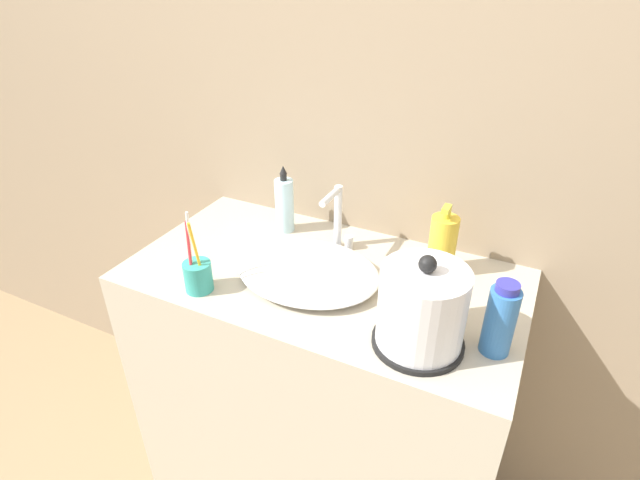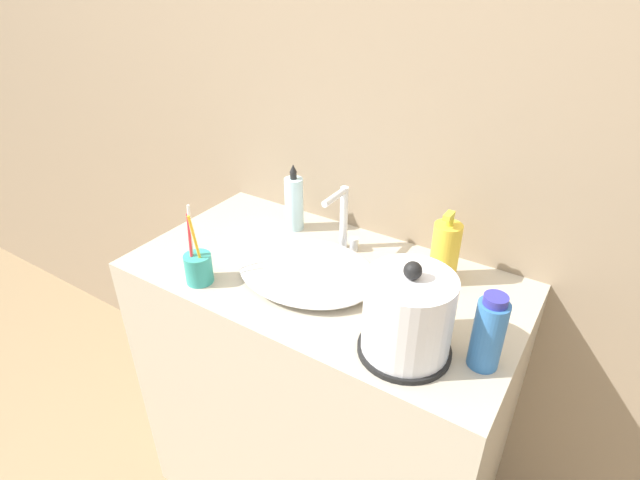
{
  "view_description": "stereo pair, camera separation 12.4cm",
  "coord_description": "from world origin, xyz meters",
  "px_view_note": "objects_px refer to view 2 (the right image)",
  "views": [
    {
      "loc": [
        0.47,
        -0.69,
        1.64
      ],
      "look_at": [
        -0.01,
        0.27,
        1.01
      ],
      "focal_mm": 28.0,
      "sensor_mm": 36.0,
      "label": 1
    },
    {
      "loc": [
        0.57,
        -0.63,
        1.64
      ],
      "look_at": [
        -0.01,
        0.27,
        1.01
      ],
      "focal_mm": 28.0,
      "sensor_mm": 36.0,
      "label": 2
    }
  ],
  "objects_px": {
    "toothbrush_cup": "(198,267)",
    "mouthwash_bottle": "(294,203)",
    "shampoo_bottle": "(488,333)",
    "faucet": "(344,218)",
    "lotion_bottle": "(445,252)",
    "electric_kettle": "(407,318)"
  },
  "relations": [
    {
      "from": "toothbrush_cup",
      "to": "shampoo_bottle",
      "type": "xyz_separation_m",
      "value": [
        0.69,
        0.1,
        0.04
      ]
    },
    {
      "from": "faucet",
      "to": "shampoo_bottle",
      "type": "xyz_separation_m",
      "value": [
        0.46,
        -0.23,
        -0.02
      ]
    },
    {
      "from": "shampoo_bottle",
      "to": "mouthwash_bottle",
      "type": "bearing_deg",
      "value": 158.26
    },
    {
      "from": "shampoo_bottle",
      "to": "toothbrush_cup",
      "type": "bearing_deg",
      "value": -171.87
    },
    {
      "from": "toothbrush_cup",
      "to": "mouthwash_bottle",
      "type": "xyz_separation_m",
      "value": [
        0.04,
        0.36,
        0.04
      ]
    },
    {
      "from": "toothbrush_cup",
      "to": "shampoo_bottle",
      "type": "distance_m",
      "value": 0.7
    },
    {
      "from": "faucet",
      "to": "lotion_bottle",
      "type": "bearing_deg",
      "value": 1.88
    },
    {
      "from": "lotion_bottle",
      "to": "shampoo_bottle",
      "type": "bearing_deg",
      "value": -53.25
    },
    {
      "from": "lotion_bottle",
      "to": "faucet",
      "type": "bearing_deg",
      "value": -178.12
    },
    {
      "from": "toothbrush_cup",
      "to": "shampoo_bottle",
      "type": "bearing_deg",
      "value": 8.13
    },
    {
      "from": "toothbrush_cup",
      "to": "electric_kettle",
      "type": "bearing_deg",
      "value": 4.96
    },
    {
      "from": "faucet",
      "to": "lotion_bottle",
      "type": "distance_m",
      "value": 0.29
    },
    {
      "from": "lotion_bottle",
      "to": "mouthwash_bottle",
      "type": "relative_size",
      "value": 0.95
    },
    {
      "from": "electric_kettle",
      "to": "shampoo_bottle",
      "type": "xyz_separation_m",
      "value": [
        0.15,
        0.05,
        -0.01
      ]
    },
    {
      "from": "toothbrush_cup",
      "to": "mouthwash_bottle",
      "type": "distance_m",
      "value": 0.36
    },
    {
      "from": "faucet",
      "to": "mouthwash_bottle",
      "type": "xyz_separation_m",
      "value": [
        -0.18,
        0.03,
        -0.02
      ]
    },
    {
      "from": "shampoo_bottle",
      "to": "electric_kettle",
      "type": "bearing_deg",
      "value": -160.88
    },
    {
      "from": "toothbrush_cup",
      "to": "mouthwash_bottle",
      "type": "bearing_deg",
      "value": 83.54
    },
    {
      "from": "toothbrush_cup",
      "to": "lotion_bottle",
      "type": "bearing_deg",
      "value": 33.54
    },
    {
      "from": "faucet",
      "to": "lotion_bottle",
      "type": "height_order",
      "value": "lotion_bottle"
    },
    {
      "from": "electric_kettle",
      "to": "lotion_bottle",
      "type": "relative_size",
      "value": 1.14
    },
    {
      "from": "mouthwash_bottle",
      "to": "lotion_bottle",
      "type": "bearing_deg",
      "value": -2.31
    }
  ]
}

